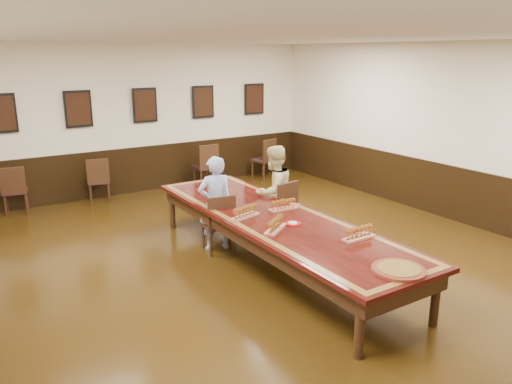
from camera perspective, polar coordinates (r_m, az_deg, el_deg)
floor at (r=7.34m, az=2.13°, el=-8.51°), size 8.00×10.00×0.02m
ceiling at (r=6.70m, az=2.42°, el=17.50°), size 8.00×10.00×0.02m
wall_back at (r=11.26m, az=-12.63°, el=8.16°), size 8.00×0.02×3.20m
wall_right at (r=9.68m, az=22.26°, el=6.22°), size 0.02×10.00×3.20m
chair_man at (r=7.72m, az=-4.40°, el=-3.50°), size 0.50×0.54×0.93m
chair_woman at (r=8.27m, az=2.56°, el=-1.97°), size 0.55×0.58×0.99m
spare_chair_a at (r=10.58m, az=-25.87°, el=0.26°), size 0.52×0.55×0.94m
spare_chair_b at (r=10.80m, az=-17.60°, el=1.37°), size 0.52×0.55×0.93m
spare_chair_c at (r=11.47m, az=-5.83°, el=3.04°), size 0.49×0.53×1.01m
spare_chair_d at (r=12.24m, az=0.83°, el=3.85°), size 0.57×0.60×0.99m
person_man at (r=7.72m, az=-4.69°, el=-1.32°), size 0.59×0.44×1.49m
person_woman at (r=8.26m, az=2.05°, el=0.03°), size 0.87×0.73×1.54m
pink_phone at (r=7.64m, az=4.53°, el=-1.42°), size 0.14×0.14×0.01m
wainscoting at (r=7.14m, az=2.17°, el=-4.78°), size 8.00×10.00×1.00m
conference_table at (r=7.11m, az=2.18°, el=-3.94°), size 1.40×5.00×0.76m
posters at (r=11.16m, az=-12.59°, el=9.66°), size 6.14×0.04×0.74m
flight_a at (r=7.01m, az=-1.26°, el=-2.30°), size 0.49×0.26×0.18m
flight_b at (r=7.36m, az=3.15°, el=-1.48°), size 0.45×0.16×0.16m
flight_c at (r=6.52m, az=2.24°, el=-3.71°), size 0.47×0.39×0.18m
flight_d at (r=6.34m, az=11.70°, el=-4.61°), size 0.46×0.15×0.17m
red_plate_grp at (r=6.77m, az=4.23°, el=-3.63°), size 0.22×0.22×0.03m
carved_platter at (r=5.55m, az=15.99°, el=-8.56°), size 0.58×0.58×0.05m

